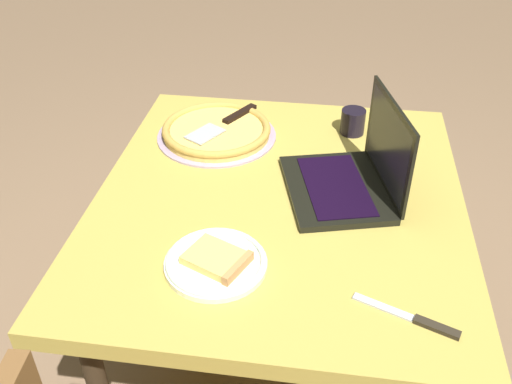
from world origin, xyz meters
name	(u,v)px	position (x,y,z in m)	size (l,w,h in m)	color
ground_plane	(274,368)	(0.00, 0.00, 0.00)	(12.00, 12.00, 0.00)	#84674D
dining_table	(279,216)	(0.00, 0.00, 0.65)	(1.08, 0.96, 0.72)	#B49D44
laptop	(352,174)	(0.05, -0.18, 0.77)	(0.38, 0.33, 0.25)	black
pizza_plate	(216,262)	(-0.29, 0.11, 0.73)	(0.23, 0.23, 0.04)	white
pizza_tray	(217,131)	(0.28, 0.22, 0.74)	(0.36, 0.36, 0.04)	#A792AD
table_knife	(416,320)	(-0.39, -0.32, 0.72)	(0.10, 0.21, 0.01)	silver
drink_cup	(353,121)	(0.36, -0.19, 0.76)	(0.07, 0.07, 0.08)	black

